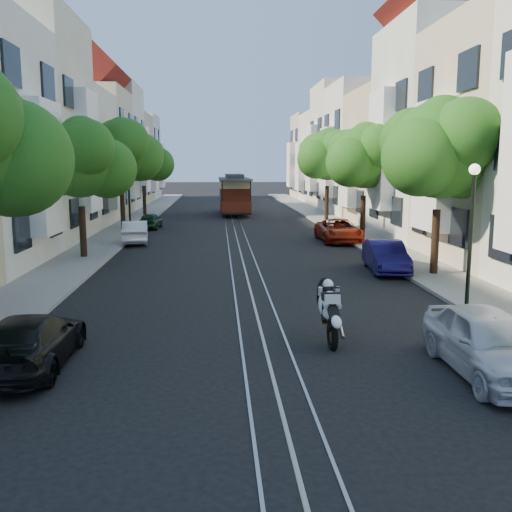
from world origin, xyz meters
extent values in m
plane|color=black|center=(0.00, 28.00, 0.00)|extent=(200.00, 200.00, 0.00)
cube|color=gray|center=(7.25, 28.00, 0.06)|extent=(2.50, 80.00, 0.12)
cube|color=gray|center=(-7.25, 28.00, 0.06)|extent=(2.50, 80.00, 0.12)
cube|color=gray|center=(-0.55, 28.00, 0.01)|extent=(0.06, 80.00, 0.02)
cube|color=gray|center=(0.00, 28.00, 0.01)|extent=(0.06, 80.00, 0.02)
cube|color=gray|center=(0.55, 28.00, 0.01)|extent=(0.06, 80.00, 0.02)
cube|color=tan|center=(0.00, 28.00, 0.00)|extent=(0.08, 80.00, 0.01)
cube|color=white|center=(8.20, 12.00, 4.20)|extent=(0.90, 3.04, 5.50)
cube|color=silver|center=(12.00, 20.00, 6.00)|extent=(7.00, 8.00, 12.00)
cube|color=white|center=(8.20, 20.00, 5.04)|extent=(0.90, 3.04, 6.60)
cube|color=#C6B28C|center=(12.00, 28.00, 4.50)|extent=(7.00, 8.00, 9.00)
cube|color=white|center=(8.20, 28.00, 3.78)|extent=(0.90, 3.04, 4.95)
cube|color=white|center=(12.00, 36.00, 5.25)|extent=(7.00, 8.00, 10.50)
cube|color=white|center=(8.20, 36.00, 4.41)|extent=(0.90, 3.04, 5.78)
cube|color=beige|center=(12.00, 44.00, 5.75)|extent=(7.00, 8.00, 11.50)
cube|color=white|center=(8.20, 44.00, 4.83)|extent=(0.90, 3.04, 6.32)
cube|color=silver|center=(12.00, 52.00, 4.75)|extent=(7.00, 8.00, 9.50)
cube|color=white|center=(8.20, 52.00, 3.99)|extent=(0.90, 3.04, 5.23)
cube|color=beige|center=(12.00, 60.00, 5.00)|extent=(7.00, 8.00, 10.00)
cube|color=white|center=(8.20, 60.00, 4.20)|extent=(0.90, 3.04, 5.50)
cube|color=white|center=(-8.20, 12.00, 4.12)|extent=(0.90, 3.04, 5.39)
cube|color=beige|center=(-12.00, 20.00, 5.88)|extent=(7.00, 8.00, 11.76)
cube|color=white|center=(-8.20, 20.00, 4.94)|extent=(0.90, 3.04, 6.47)
cube|color=silver|center=(-12.00, 28.00, 4.41)|extent=(7.00, 8.00, 8.82)
cube|color=white|center=(-8.20, 28.00, 3.70)|extent=(0.90, 3.04, 4.85)
cube|color=beige|center=(-12.00, 36.00, 5.14)|extent=(7.00, 8.00, 10.29)
cube|color=white|center=(-8.20, 36.00, 4.32)|extent=(0.90, 3.04, 5.66)
cube|color=silver|center=(-12.00, 44.00, 5.63)|extent=(7.00, 8.00, 11.27)
cube|color=white|center=(-8.20, 44.00, 4.73)|extent=(0.90, 3.04, 6.20)
cube|color=#C6B28C|center=(-12.00, 52.00, 4.66)|extent=(7.00, 8.00, 9.31)
cube|color=white|center=(-8.20, 52.00, 3.91)|extent=(0.90, 3.04, 5.12)
cube|color=white|center=(-12.00, 60.00, 4.90)|extent=(7.00, 8.00, 9.80)
cube|color=white|center=(-8.20, 60.00, 4.12)|extent=(0.90, 3.04, 5.39)
cylinder|color=black|center=(7.20, 9.00, 1.34)|extent=(0.30, 0.30, 2.45)
sphere|color=#204D13|center=(7.20, 9.00, 4.81)|extent=(3.64, 3.64, 3.64)
sphere|color=#204D13|center=(8.30, 9.50, 4.41)|extent=(2.91, 2.91, 2.91)
sphere|color=#204D13|center=(6.25, 8.30, 4.51)|extent=(2.84, 2.84, 2.84)
sphere|color=#204D13|center=(7.30, 9.10, 5.71)|extent=(2.18, 2.18, 2.18)
cylinder|color=black|center=(7.20, 20.00, 1.31)|extent=(0.30, 0.30, 2.38)
sphere|color=#204D13|center=(7.20, 20.00, 4.68)|extent=(3.54, 3.54, 3.54)
sphere|color=#204D13|center=(8.30, 20.50, 4.28)|extent=(2.83, 2.83, 2.83)
sphere|color=#204D13|center=(6.25, 19.30, 4.38)|extent=(2.76, 2.76, 2.76)
sphere|color=#204D13|center=(7.30, 20.10, 5.58)|extent=(2.12, 2.12, 2.12)
cylinder|color=black|center=(7.20, 31.00, 1.38)|extent=(0.30, 0.30, 2.52)
sphere|color=#204D13|center=(7.20, 31.00, 4.94)|extent=(3.74, 3.74, 3.74)
sphere|color=#204D13|center=(8.30, 31.50, 4.54)|extent=(3.00, 3.00, 3.00)
sphere|color=#204D13|center=(6.25, 30.30, 4.64)|extent=(2.92, 2.92, 2.92)
sphere|color=#204D13|center=(7.30, 31.10, 5.84)|extent=(2.25, 2.25, 2.25)
sphere|color=#204D13|center=(-6.10, 2.50, 4.41)|extent=(2.91, 2.91, 2.91)
cylinder|color=black|center=(-7.20, 14.00, 1.26)|extent=(0.30, 0.30, 2.27)
sphere|color=#204D13|center=(-7.20, 14.00, 4.47)|extent=(3.38, 3.38, 3.38)
sphere|color=#204D13|center=(-6.10, 14.50, 4.07)|extent=(2.70, 2.70, 2.70)
sphere|color=#204D13|center=(-8.15, 13.30, 4.17)|extent=(2.64, 2.64, 2.64)
sphere|color=#204D13|center=(-7.10, 14.10, 5.38)|extent=(2.03, 2.03, 2.03)
cylinder|color=black|center=(-7.20, 25.00, 1.43)|extent=(0.30, 0.30, 2.62)
sphere|color=#204D13|center=(-7.20, 25.00, 5.14)|extent=(3.90, 3.90, 3.90)
sphere|color=#204D13|center=(-6.10, 25.50, 4.74)|extent=(3.12, 3.12, 3.12)
sphere|color=#204D13|center=(-8.15, 24.30, 4.84)|extent=(3.04, 3.04, 3.04)
sphere|color=#204D13|center=(-7.10, 25.10, 6.04)|extent=(2.34, 2.34, 2.34)
cylinder|color=black|center=(-7.20, 36.00, 1.31)|extent=(0.30, 0.30, 2.38)
sphere|color=#204D13|center=(-7.20, 36.00, 4.68)|extent=(3.54, 3.54, 3.54)
sphere|color=#204D13|center=(-6.10, 36.50, 4.28)|extent=(2.83, 2.83, 2.83)
sphere|color=#204D13|center=(-8.15, 35.30, 4.38)|extent=(2.76, 2.76, 2.76)
sphere|color=#204D13|center=(-7.10, 36.10, 5.58)|extent=(2.12, 2.12, 2.12)
cylinder|color=black|center=(6.30, 4.00, 2.12)|extent=(0.12, 0.12, 4.00)
sphere|color=#FFF2CC|center=(6.30, 4.00, 4.12)|extent=(0.32, 0.32, 0.32)
cylinder|color=black|center=(-6.30, 22.00, 2.12)|extent=(0.12, 0.12, 4.00)
sphere|color=#FFF2CC|center=(-6.30, 22.00, 4.12)|extent=(0.32, 0.32, 0.32)
torus|color=black|center=(1.57, 0.61, 0.33)|extent=(0.17, 0.82, 0.82)
torus|color=black|center=(1.59, 1.95, 1.02)|extent=(0.50, 0.77, 0.80)
ellipsoid|color=white|center=(1.58, 1.23, 0.86)|extent=(0.50, 1.12, 0.95)
ellipsoid|color=white|center=(1.57, 0.96, 1.08)|extent=(0.41, 0.62, 0.54)
cube|color=black|center=(1.57, 0.51, 0.87)|extent=(0.24, 0.58, 0.38)
cube|color=silver|center=(1.57, 0.93, 1.12)|extent=(0.37, 0.61, 0.29)
sphere|color=black|center=(1.58, 1.28, 1.25)|extent=(0.29, 0.29, 0.29)
cube|color=black|center=(0.33, 36.95, 0.46)|extent=(2.47, 8.20, 0.31)
cube|color=#50180D|center=(0.33, 36.95, 1.68)|extent=(2.53, 5.14, 2.45)
cube|color=beige|center=(0.33, 36.95, 2.60)|extent=(2.58, 5.19, 0.61)
cube|color=#2D2D30|center=(0.33, 36.95, 3.01)|extent=(2.68, 8.20, 0.18)
cube|color=#2D2D30|center=(0.33, 36.95, 3.26)|extent=(1.50, 4.61, 0.36)
imported|color=silver|center=(4.40, -1.27, 0.69)|extent=(1.66, 4.06, 1.38)
imported|color=#130E46|center=(5.60, 9.98, 0.62)|extent=(1.64, 3.89, 1.25)
imported|color=maroon|center=(5.60, 18.97, 0.63)|extent=(2.12, 4.55, 1.26)
imported|color=black|center=(-5.05, -0.23, 0.58)|extent=(1.64, 4.00, 1.16)
imported|color=silver|center=(-5.60, 19.14, 0.62)|extent=(1.74, 3.89, 1.24)
imported|color=#143319|center=(-5.60, 26.24, 0.53)|extent=(1.46, 3.19, 1.06)
camera|label=1|loc=(-1.07, -12.09, 4.26)|focal=40.00mm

